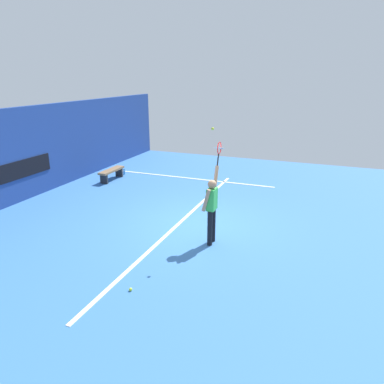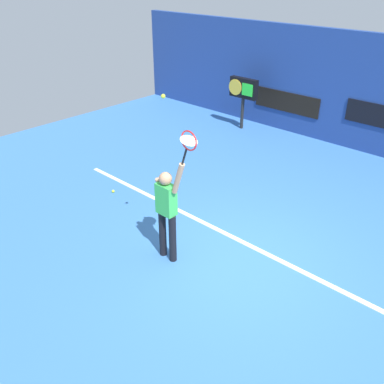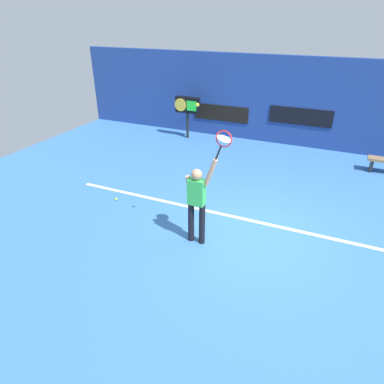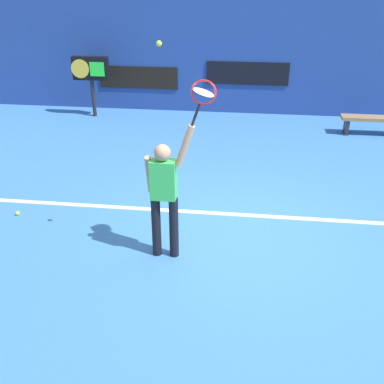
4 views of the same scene
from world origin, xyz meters
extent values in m
plane|color=#3870B2|center=(0.00, 0.00, 0.00)|extent=(18.00, 18.00, 0.00)
cube|color=black|center=(-3.00, 6.27, 0.91)|extent=(2.20, 0.03, 0.60)
cube|color=white|center=(0.00, 0.52, 0.01)|extent=(10.00, 0.10, 0.01)
cylinder|color=black|center=(-1.13, -0.75, 0.46)|extent=(0.13, 0.13, 0.92)
cylinder|color=black|center=(-0.88, -0.75, 0.46)|extent=(0.13, 0.13, 0.92)
cube|color=green|center=(-1.01, -0.75, 1.20)|extent=(0.34, 0.20, 0.55)
sphere|color=tan|center=(-1.01, -0.75, 1.58)|extent=(0.22, 0.22, 0.22)
cylinder|color=tan|center=(-0.72, -0.75, 1.68)|extent=(0.27, 0.09, 0.58)
cylinder|color=tan|center=(-1.21, -0.67, 1.22)|extent=(0.09, 0.23, 0.58)
cylinder|color=black|center=(-0.58, -0.75, 2.10)|extent=(0.13, 0.03, 0.30)
torus|color=red|center=(-0.49, -0.75, 2.38)|extent=(0.40, 0.02, 0.40)
cylinder|color=silver|center=(-0.49, -0.75, 2.38)|extent=(0.25, 0.27, 0.09)
sphere|color=#CCE033|center=(-1.01, -0.74, 2.93)|extent=(0.07, 0.07, 0.07)
cylinder|color=black|center=(-4.08, 5.51, 0.49)|extent=(0.10, 0.10, 0.99)
cube|color=black|center=(-4.08, 5.51, 1.29)|extent=(0.95, 0.18, 0.60)
cylinder|color=gold|center=(-4.33, 5.41, 1.29)|extent=(0.48, 0.02, 0.48)
cube|color=#26D833|center=(-3.87, 5.41, 1.29)|extent=(0.38, 0.02, 0.36)
sphere|color=#CCE033|center=(-3.66, 0.07, 0.03)|extent=(0.07, 0.07, 0.07)
camera|label=1|loc=(-9.06, -3.38, 4.15)|focal=33.84mm
camera|label=2|loc=(3.42, -4.89, 4.66)|focal=39.17mm
camera|label=3|loc=(1.38, -6.36, 4.38)|focal=32.15mm
camera|label=4|loc=(0.04, -6.09, 3.78)|focal=42.41mm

